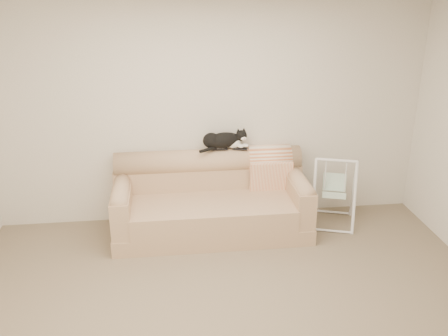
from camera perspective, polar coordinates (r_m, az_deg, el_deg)
name	(u,v)px	position (r m, az deg, el deg)	size (l,w,h in m)	color
ground_plane	(234,317)	(4.54, 1.20, -16.61)	(5.00, 5.00, 0.00)	#6F614D
room_shell	(236,152)	(3.80, 1.38, 1.84)	(5.04, 4.04, 2.60)	beige
sofa	(211,202)	(5.73, -1.50, -3.89)	(2.20, 0.93, 0.90)	tan
remote_a	(220,149)	(5.74, -0.48, 2.21)	(0.18, 0.05, 0.03)	black
remote_b	(240,149)	(5.75, 1.84, 2.22)	(0.18, 0.08, 0.02)	black
tuxedo_cat	(224,140)	(5.72, -0.05, 3.20)	(0.59, 0.33, 0.24)	black
throw_blanket	(269,162)	(5.89, 5.17, 0.73)	(0.50, 0.38, 0.58)	#D4713D
baby_swing	(334,191)	(6.00, 12.46, -2.62)	(0.63, 0.66, 0.82)	white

